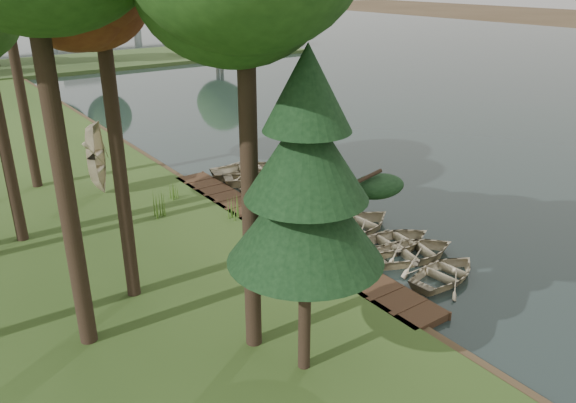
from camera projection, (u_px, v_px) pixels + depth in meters
ground at (310, 226)px, 23.62m from camera, size 300.00×300.00×0.00m
water at (427, 81)px, 54.85m from camera, size 130.00×200.00×0.05m
boardwalk at (279, 232)px, 22.70m from camera, size 1.60×16.00×0.30m
peninsula at (101, 61)px, 65.39m from camera, size 50.00×14.00×0.45m
far_trees at (64, 6)px, 61.23m from camera, size 45.60×5.60×8.80m
rowboat_0 at (446, 271)px, 19.30m from camera, size 3.24×2.46×0.63m
rowboat_1 at (413, 250)px, 20.67m from camera, size 3.99×3.25×0.72m
rowboat_2 at (394, 240)px, 21.45m from camera, size 3.66×2.80×0.71m
rowboat_3 at (355, 223)px, 22.76m from camera, size 3.95×2.93×0.79m
rowboat_4 at (332, 213)px, 23.88m from camera, size 3.11×2.22×0.64m
rowboat_5 at (314, 201)px, 25.08m from camera, size 4.04×3.44×0.71m
rowboat_6 at (297, 195)px, 25.71m from camera, size 3.94×3.14×0.73m
rowboat_7 at (274, 186)px, 26.87m from camera, size 3.54×2.72×0.68m
rowboat_8 at (262, 175)px, 28.18m from camera, size 4.74×4.12×0.82m
rowboat_9 at (248, 168)px, 29.16m from camera, size 4.47×3.68×0.81m
stored_rowboat at (102, 186)px, 26.11m from camera, size 4.10×3.85×0.69m
tree_2 at (101, 16)px, 14.85m from camera, size 3.41×3.41×10.16m
pine_tree at (306, 180)px, 12.78m from camera, size 3.80×3.80×8.27m
reeds_0 at (269, 266)px, 18.83m from camera, size 0.60×0.60×0.91m
reeds_1 at (233, 208)px, 23.35m from camera, size 0.60×0.60×1.01m
reeds_2 at (159, 204)px, 23.55m from camera, size 0.60×0.60×1.13m
reeds_3 at (175, 189)px, 25.54m from camera, size 0.60×0.60×0.86m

